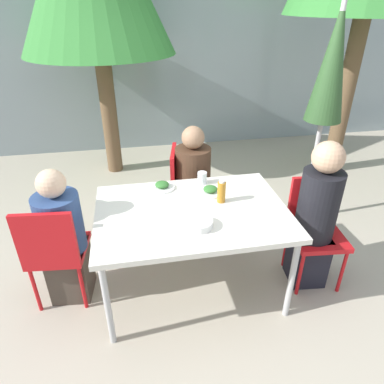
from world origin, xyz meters
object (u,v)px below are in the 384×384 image
at_px(chair_far, 185,185).
at_px(closed_umbrella, 331,73).
at_px(person_far, 193,186).
at_px(salad_bowl, 199,223).
at_px(person_left, 64,241).
at_px(bottle, 221,192).
at_px(chair_right, 315,223).
at_px(chair_left, 54,248).
at_px(person_right, 315,219).
at_px(drinking_cup, 202,178).

relative_size(chair_far, closed_umbrella, 0.41).
height_order(person_far, salad_bowl, person_far).
distance_m(person_left, salad_bowl, 1.03).
relative_size(person_left, bottle, 6.04).
relative_size(chair_right, closed_umbrella, 0.41).
distance_m(chair_far, bottle, 0.81).
bearing_deg(chair_left, person_far, 37.83).
height_order(chair_left, person_right, person_right).
distance_m(chair_far, closed_umbrella, 1.63).
distance_m(person_right, person_far, 1.15).
bearing_deg(closed_umbrella, drinking_cup, -163.15).
distance_m(chair_left, person_right, 1.95).
relative_size(person_left, drinking_cup, 10.89).
height_order(person_far, bottle, person_far).
height_order(closed_umbrella, salad_bowl, closed_umbrella).
bearing_deg(person_left, chair_far, 40.54).
relative_size(person_right, bottle, 6.80).
xyz_separation_m(person_left, salad_bowl, (0.95, -0.31, 0.25)).
distance_m(bottle, salad_bowl, 0.38).
bearing_deg(drinking_cup, bottle, -75.85).
xyz_separation_m(person_right, closed_umbrella, (0.43, 0.85, 0.91)).
bearing_deg(person_far, bottle, 19.08).
bearing_deg(person_right, chair_right, -121.95).
distance_m(chair_far, salad_bowl, 1.05).
xyz_separation_m(chair_right, chair_far, (-0.92, 0.82, 0.00)).
bearing_deg(person_left, person_far, 36.35).
height_order(person_far, drinking_cup, person_far).
bearing_deg(person_left, person_right, 0.19).
relative_size(person_left, person_right, 0.89).
bearing_deg(person_left, closed_umbrella, 21.91).
relative_size(person_left, closed_umbrella, 0.51).
relative_size(chair_left, chair_right, 1.00).
distance_m(person_left, chair_far, 1.24).
height_order(chair_left, drinking_cup, chair_left).
height_order(chair_right, person_right, person_right).
distance_m(chair_right, bottle, 0.83).
bearing_deg(person_left, bottle, 4.94).
height_order(chair_far, closed_umbrella, closed_umbrella).
xyz_separation_m(chair_left, bottle, (1.24, 0.05, 0.31)).
bearing_deg(person_far, chair_left, -46.89).
distance_m(chair_far, person_far, 0.10).
bearing_deg(chair_right, person_far, -35.91).
relative_size(person_right, closed_umbrella, 0.58).
relative_size(bottle, drinking_cup, 1.80).
bearing_deg(salad_bowl, chair_right, 11.15).
bearing_deg(chair_left, drinking_cup, 23.57).
bearing_deg(chair_far, person_far, 58.05).
height_order(person_right, salad_bowl, person_right).
height_order(person_left, closed_umbrella, closed_umbrella).
distance_m(person_far, bottle, 0.73).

